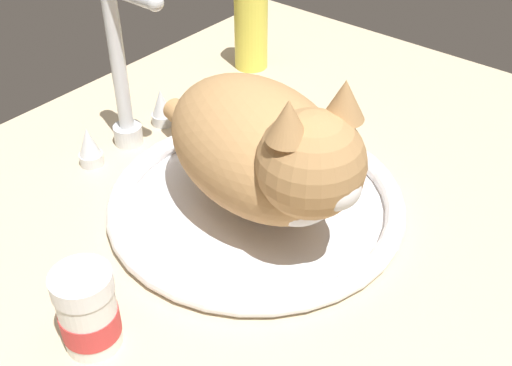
# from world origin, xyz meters

# --- Properties ---
(countertop) EXTENTS (1.16, 0.76, 0.03)m
(countertop) POSITION_xyz_m (0.00, 0.00, 0.01)
(countertop) COLOR #CCB793
(countertop) RESTS_ON ground
(sink_basin) EXTENTS (0.36, 0.36, 0.02)m
(sink_basin) POSITION_xyz_m (0.03, -0.04, 0.04)
(sink_basin) COLOR white
(sink_basin) RESTS_ON countertop
(faucet) EXTENTS (0.16, 0.11, 0.24)m
(faucet) POSITION_xyz_m (0.03, 0.19, 0.12)
(faucet) COLOR silver
(faucet) RESTS_ON countertop
(cat) EXTENTS (0.24, 0.37, 0.19)m
(cat) POSITION_xyz_m (0.03, -0.06, 0.13)
(cat) COLOR tan
(cat) RESTS_ON sink_basin
(soap_pump_bottle) EXTENTS (0.06, 0.06, 0.18)m
(soap_pump_bottle) POSITION_xyz_m (0.33, 0.21, 0.10)
(soap_pump_bottle) COLOR #E5DB4C
(soap_pump_bottle) RESTS_ON countertop
(pill_bottle) EXTENTS (0.06, 0.06, 0.09)m
(pill_bottle) POSITION_xyz_m (-0.22, -0.05, 0.07)
(pill_bottle) COLOR white
(pill_bottle) RESTS_ON countertop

